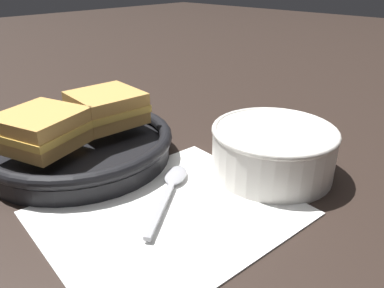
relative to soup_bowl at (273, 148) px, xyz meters
name	(u,v)px	position (x,y,z in m)	size (l,w,h in m)	color
ground_plane	(190,169)	(-0.07, 0.09, -0.04)	(4.00, 4.00, 0.00)	black
napkin	(169,212)	(-0.16, 0.03, -0.04)	(0.29, 0.26, 0.00)	white
soup_bowl	(273,148)	(0.00, 0.00, 0.00)	(0.16, 0.16, 0.07)	silver
spoon	(172,183)	(-0.12, 0.07, -0.03)	(0.14, 0.10, 0.01)	#9E9EA3
skillet	(81,146)	(-0.16, 0.22, -0.02)	(0.27, 0.27, 0.04)	black
sandwich_near_left	(42,129)	(-0.21, 0.22, 0.03)	(0.12, 0.12, 0.05)	#C18E47
sandwich_near_right	(107,107)	(-0.10, 0.23, 0.03)	(0.11, 0.10, 0.05)	#C18E47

